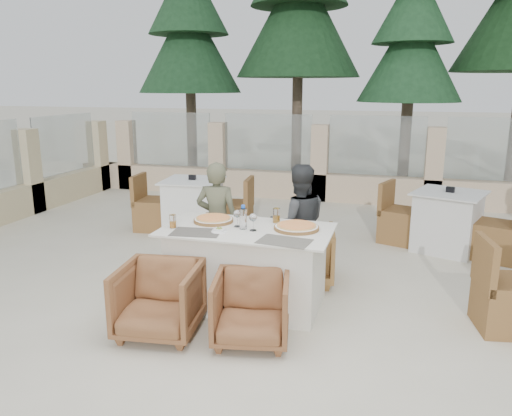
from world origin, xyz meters
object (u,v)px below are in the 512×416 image
(beer_glass_left, at_px, (173,221))
(armchair_near_left, at_px, (159,300))
(olive_dish, at_px, (219,230))
(armchair_far_right, at_px, (303,253))
(bg_table_a, at_px, (193,206))
(wine_glass_centre, at_px, (237,217))
(armchair_far_left, at_px, (219,246))
(armchair_near_right, at_px, (251,309))
(pizza_left, at_px, (213,219))
(beer_glass_right, at_px, (276,215))
(bg_table_b, at_px, (447,221))
(pizza_right, at_px, (296,227))
(diner_right, at_px, (298,225))
(water_bottle, at_px, (243,217))
(diner_left, at_px, (217,221))
(dining_table, at_px, (247,267))
(wine_glass_near, at_px, (253,221))

(beer_glass_left, bearing_deg, armchair_near_left, -77.14)
(beer_glass_left, height_order, olive_dish, beer_glass_left)
(armchair_far_right, xyz_separation_m, bg_table_a, (-1.91, 1.43, 0.08))
(wine_glass_centre, distance_m, bg_table_a, 2.61)
(armchair_far_left, bearing_deg, armchair_far_right, -169.71)
(beer_glass_left, distance_m, armchair_far_left, 1.03)
(armchair_near_right, relative_size, bg_table_a, 0.39)
(pizza_left, relative_size, olive_dish, 3.57)
(beer_glass_right, height_order, olive_dish, beer_glass_right)
(bg_table_b, bearing_deg, armchair_near_right, -101.15)
(pizza_right, xyz_separation_m, armchair_near_right, (-0.21, -0.79, -0.51))
(diner_right, bearing_deg, beer_glass_right, 46.44)
(water_bottle, relative_size, beer_glass_left, 1.84)
(beer_glass_left, bearing_deg, armchair_far_right, 40.58)
(beer_glass_right, bearing_deg, armchair_far_left, 151.08)
(pizza_left, bearing_deg, bg_table_b, 42.33)
(pizza_right, relative_size, armchair_far_right, 0.63)
(diner_left, height_order, bg_table_b, diner_left)
(olive_dish, xyz_separation_m, armchair_near_right, (0.46, -0.50, -0.50))
(bg_table_b, bearing_deg, beer_glass_right, -112.21)
(armchair_far_left, xyz_separation_m, armchair_near_right, (0.80, -1.39, -0.03))
(dining_table, height_order, olive_dish, olive_dish)
(dining_table, xyz_separation_m, armchair_near_left, (-0.55, -0.78, -0.07))
(diner_left, bearing_deg, bg_table_a, -61.63)
(armchair_far_right, relative_size, bg_table_a, 0.41)
(armchair_near_right, bearing_deg, water_bottle, 101.52)
(pizza_right, distance_m, water_bottle, 0.51)
(olive_dish, bearing_deg, diner_left, 111.93)
(armchair_far_left, bearing_deg, armchair_near_left, 97.67)
(armchair_far_left, distance_m, armchair_near_right, 1.61)
(dining_table, bearing_deg, beer_glass_right, 53.30)
(water_bottle, relative_size, beer_glass_right, 1.62)
(water_bottle, relative_size, bg_table_a, 0.14)
(dining_table, relative_size, armchair_near_left, 2.35)
(dining_table, height_order, diner_left, diner_left)
(armchair_near_right, height_order, diner_right, diner_right)
(beer_glass_right, xyz_separation_m, bg_table_b, (1.77, 2.02, -0.46))
(wine_glass_centre, bearing_deg, armchair_far_left, 123.57)
(diner_left, bearing_deg, beer_glass_right, 153.48)
(beer_glass_right, bearing_deg, beer_glass_left, -153.10)
(wine_glass_near, height_order, beer_glass_left, wine_glass_near)
(armchair_far_left, relative_size, diner_right, 0.53)
(armchair_far_right, distance_m, diner_right, 0.35)
(water_bottle, height_order, armchair_near_left, water_bottle)
(pizza_left, bearing_deg, olive_dish, -60.73)
(water_bottle, distance_m, bg_table_b, 3.12)
(armchair_far_right, xyz_separation_m, armchair_near_right, (-0.15, -1.44, -0.02))
(armchair_far_right, bearing_deg, beer_glass_right, 58.22)
(beer_glass_right, relative_size, armchair_far_right, 0.21)
(beer_glass_right, xyz_separation_m, armchair_far_right, (0.19, 0.47, -0.53))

